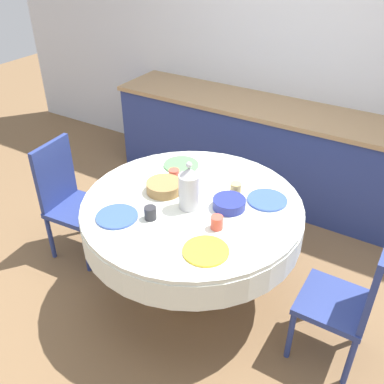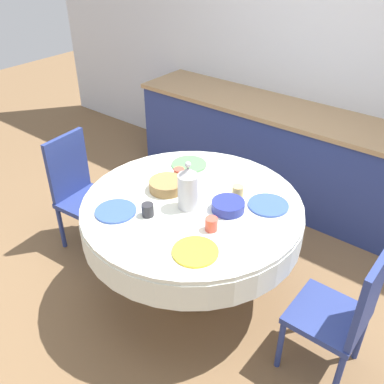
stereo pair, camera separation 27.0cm
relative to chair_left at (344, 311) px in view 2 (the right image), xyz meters
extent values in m
plane|color=brown|center=(-1.07, 0.00, -0.51)|extent=(12.00, 12.00, 0.00)
cube|color=silver|center=(-1.07, 1.87, 0.79)|extent=(7.00, 0.05, 2.60)
cube|color=navy|center=(-1.07, 1.53, -0.08)|extent=(3.20, 0.60, 0.85)
cube|color=#A37F56|center=(-1.07, 1.53, 0.37)|extent=(3.24, 0.64, 0.04)
cylinder|color=brown|center=(-1.07, 0.00, -0.49)|extent=(0.44, 0.44, 0.04)
cylinder|color=brown|center=(-1.07, 0.00, -0.20)|extent=(0.11, 0.11, 0.53)
cylinder|color=silver|center=(-1.07, 0.00, 0.15)|extent=(1.44, 1.44, 0.18)
cylinder|color=silver|center=(-1.07, 0.00, 0.26)|extent=(1.43, 1.43, 0.03)
cube|color=navy|center=(-0.08, 0.00, -0.10)|extent=(0.40, 0.40, 0.04)
cube|color=navy|center=(0.10, 0.00, 0.18)|extent=(0.04, 0.38, 0.51)
cylinder|color=navy|center=(-0.26, -0.18, -0.31)|extent=(0.04, 0.04, 0.39)
cylinder|color=navy|center=(-0.26, 0.18, -0.31)|extent=(0.04, 0.04, 0.39)
cylinder|color=navy|center=(0.09, -0.18, -0.31)|extent=(0.04, 0.04, 0.39)
cylinder|color=navy|center=(0.09, 0.18, -0.31)|extent=(0.04, 0.04, 0.39)
cube|color=navy|center=(-2.04, -0.08, -0.10)|extent=(0.43, 0.43, 0.04)
cube|color=navy|center=(-2.23, -0.10, 0.18)|extent=(0.07, 0.38, 0.51)
cylinder|color=navy|center=(-1.88, 0.11, -0.31)|extent=(0.04, 0.04, 0.39)
cylinder|color=navy|center=(-1.85, -0.24, -0.31)|extent=(0.04, 0.04, 0.39)
cylinder|color=navy|center=(-2.24, 0.08, -0.31)|extent=(0.04, 0.04, 0.39)
cylinder|color=navy|center=(-2.21, -0.28, -0.31)|extent=(0.04, 0.04, 0.39)
cylinder|color=#3856AD|center=(-1.37, -0.38, 0.28)|extent=(0.26, 0.26, 0.01)
cylinder|color=#28282D|center=(-1.19, -0.28, 0.31)|extent=(0.07, 0.07, 0.08)
cylinder|color=yellow|center=(-0.75, -0.37, 0.28)|extent=(0.26, 0.26, 0.01)
cylinder|color=#CC4C3D|center=(-0.80, -0.15, 0.31)|extent=(0.07, 0.07, 0.08)
cylinder|color=#5BA85B|center=(-1.38, 0.37, 0.28)|extent=(0.26, 0.26, 0.01)
cylinder|color=#CC4C3D|center=(-1.32, 0.17, 0.31)|extent=(0.07, 0.07, 0.08)
cylinder|color=#3856AD|center=(-0.66, 0.27, 0.28)|extent=(0.26, 0.26, 0.01)
cylinder|color=#DBB766|center=(-0.87, 0.24, 0.31)|extent=(0.07, 0.07, 0.08)
cylinder|color=#B2B2B7|center=(-1.06, -0.05, 0.39)|extent=(0.13, 0.13, 0.23)
cone|color=#B2B2B7|center=(-1.06, -0.05, 0.53)|extent=(0.12, 0.12, 0.05)
sphere|color=#B2B2B7|center=(-1.06, -0.05, 0.58)|extent=(0.04, 0.04, 0.04)
cylinder|color=olive|center=(-1.29, 0.01, 0.31)|extent=(0.24, 0.24, 0.07)
cylinder|color=navy|center=(-0.84, 0.07, 0.30)|extent=(0.21, 0.21, 0.06)
camera|label=1|loc=(0.12, -1.93, 1.83)|focal=40.00mm
camera|label=2|loc=(0.34, -1.78, 1.83)|focal=40.00mm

